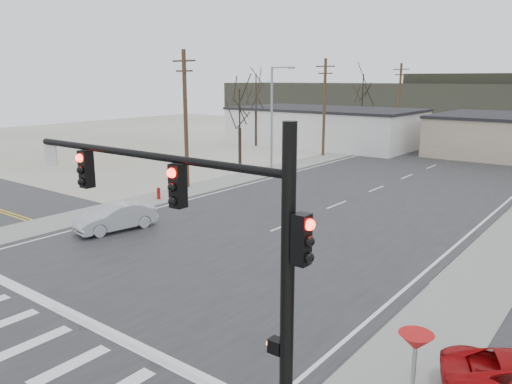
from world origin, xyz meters
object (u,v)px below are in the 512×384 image
car_far_b (483,141)px  sedan_crossing (116,217)px  traffic_signal_mast (215,234)px  fire_hydrant (159,193)px

car_far_b → sedan_crossing: bearing=-88.7°
traffic_signal_mast → car_far_b: traffic_signal_mast is taller
traffic_signal_mast → car_far_b: 56.35m
traffic_signal_mast → car_far_b: bearing=97.9°
sedan_crossing → car_far_b: bearing=93.1°
fire_hydrant → sedan_crossing: sedan_crossing is taller
traffic_signal_mast → sedan_crossing: bearing=150.9°
traffic_signal_mast → fire_hydrant: bearing=141.9°
fire_hydrant → car_far_b: bearing=76.0°
fire_hydrant → sedan_crossing: 7.05m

